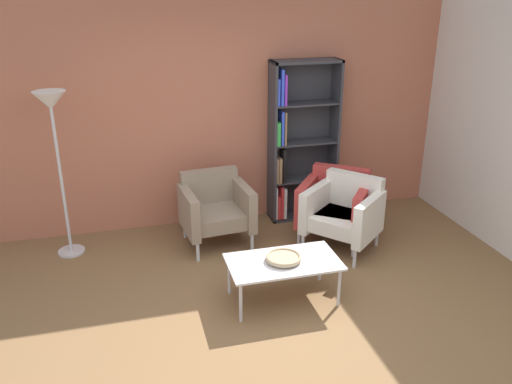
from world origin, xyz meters
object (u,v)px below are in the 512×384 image
object	(u,v)px
armchair_near_window	(215,208)
armchair_corner_red	(345,212)
decorative_bowl	(283,257)
bookshelf_tall	(297,144)
armchair_spare_guest	(335,204)
coffee_table_low	(283,264)
floor_lamp_torchiere	(53,121)

from	to	relation	value
armchair_near_window	armchair_corner_red	distance (m)	1.40
decorative_bowl	armchair_corner_red	distance (m)	1.26
bookshelf_tall	armchair_corner_red	distance (m)	1.08
decorative_bowl	armchair_corner_red	xyz separation A→B (m)	(0.95, 0.83, -0.02)
bookshelf_tall	decorative_bowl	xyz separation A→B (m)	(-0.72, -1.75, -0.49)
armchair_corner_red	armchair_spare_guest	distance (m)	0.22
armchair_corner_red	bookshelf_tall	bearing A→B (deg)	153.48
armchair_spare_guest	coffee_table_low	bearing A→B (deg)	-94.92
armchair_corner_red	floor_lamp_torchiere	world-z (taller)	floor_lamp_torchiere
decorative_bowl	bookshelf_tall	bearing A→B (deg)	67.69
bookshelf_tall	armchair_near_window	distance (m)	1.28
coffee_table_low	floor_lamp_torchiere	world-z (taller)	floor_lamp_torchiere
floor_lamp_torchiere	armchair_corner_red	bearing A→B (deg)	-12.39
floor_lamp_torchiere	armchair_near_window	bearing A→B (deg)	-5.82
decorative_bowl	armchair_spare_guest	distance (m)	1.41
decorative_bowl	armchair_corner_red	bearing A→B (deg)	40.99
armchair_near_window	decorative_bowl	bearing A→B (deg)	-79.63
armchair_corner_red	armchair_spare_guest	bearing A→B (deg)	142.60
bookshelf_tall	armchair_spare_guest	distance (m)	0.89
armchair_corner_red	floor_lamp_torchiere	xyz separation A→B (m)	(-2.87, 0.63, 1.03)
coffee_table_low	floor_lamp_torchiere	size ratio (longest dim) A/B	0.57
coffee_table_low	armchair_corner_red	xyz separation A→B (m)	(0.95, 0.83, 0.05)
coffee_table_low	floor_lamp_torchiere	distance (m)	2.64
floor_lamp_torchiere	bookshelf_tall	bearing A→B (deg)	6.24
armchair_near_window	armchair_spare_guest	world-z (taller)	same
armchair_near_window	armchair_spare_guest	size ratio (longest dim) A/B	0.82
decorative_bowl	floor_lamp_torchiere	xyz separation A→B (m)	(-1.92, 1.46, 1.01)
coffee_table_low	armchair_corner_red	size ratio (longest dim) A/B	1.05
coffee_table_low	decorative_bowl	bearing A→B (deg)	63.43
armchair_near_window	floor_lamp_torchiere	distance (m)	1.87
bookshelf_tall	coffee_table_low	xyz separation A→B (m)	(-0.72, -1.75, -0.56)
floor_lamp_torchiere	armchair_spare_guest	bearing A→B (deg)	-8.10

